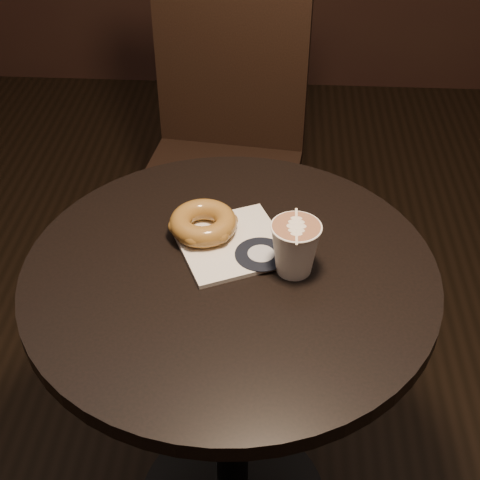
# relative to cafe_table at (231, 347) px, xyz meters

# --- Properties ---
(cafe_table) EXTENTS (0.70, 0.70, 0.75)m
(cafe_table) POSITION_rel_cafe_table_xyz_m (0.00, 0.00, 0.00)
(cafe_table) COLOR black
(cafe_table) RESTS_ON ground
(chair) EXTENTS (0.46, 0.46, 1.05)m
(chair) POSITION_rel_cafe_table_xyz_m (-0.07, 0.76, 0.03)
(chair) COLOR black
(chair) RESTS_ON ground
(pastry_bag) EXTENTS (0.23, 0.23, 0.01)m
(pastry_bag) POSITION_rel_cafe_table_xyz_m (-0.00, 0.06, 0.20)
(pastry_bag) COLOR silver
(pastry_bag) RESTS_ON cafe_table
(doughnut) EXTENTS (0.12, 0.12, 0.04)m
(doughnut) POSITION_rel_cafe_table_xyz_m (-0.05, 0.08, 0.23)
(doughnut) COLOR brown
(doughnut) RESTS_ON pastry_bag
(latte_cup) EXTENTS (0.08, 0.08, 0.09)m
(latte_cup) POSITION_rel_cafe_table_xyz_m (0.11, -0.00, 0.25)
(latte_cup) COLOR white
(latte_cup) RESTS_ON cafe_table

